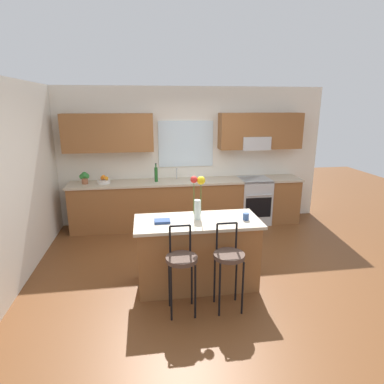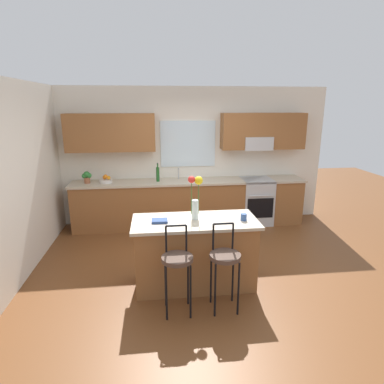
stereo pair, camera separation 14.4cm
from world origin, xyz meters
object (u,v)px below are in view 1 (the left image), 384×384
Objects in this scene: bar_stool_middle at (229,259)px; flower_vase at (198,196)px; cookbook at (162,221)px; potted_plant_small at (84,177)px; fruit_bowl_oranges at (104,181)px; bar_stool_near at (182,263)px; mug_ceramic at (246,217)px; oven_range at (254,200)px; kitchen_island at (197,252)px; bottle_olive_oil at (156,174)px.

flower_vase reaches higher than bar_stool_middle.
cookbook is 2.61m from potted_plant_small.
flower_vase reaches higher than fruit_bowl_oranges.
bar_stool_near is 11.58× the size of mug_ceramic.
potted_plant_small is at bearing 126.12° from bar_stool_middle.
cookbook is at bearing -59.59° from potted_plant_small.
oven_range is 3.06m from bar_stool_middle.
fruit_bowl_oranges reaches higher than mug_ceramic.
oven_range and kitchen_island have the same top height.
bottle_olive_oil is at bearing 93.40° from bar_stool_near.
bar_stool_middle reaches higher than oven_range.
bar_stool_near is 2.92× the size of bottle_olive_oil.
bar_stool_middle reaches higher than mug_ceramic.
fruit_bowl_oranges is at bearing 123.06° from flower_vase.
mug_ceramic is (0.35, 0.50, 0.33)m from bar_stool_middle.
mug_ceramic is at bearing -48.52° from fruit_bowl_oranges.
cookbook is 2.45m from fruit_bowl_oranges.
flower_vase reaches higher than kitchen_island.
bar_stool_middle is at bearing -37.53° from cookbook.
bar_stool_near is 0.66m from cookbook.
oven_range is at bearing 48.22° from cookbook.
bottle_olive_oil is at bearing 101.58° from flower_vase.
oven_range is 2.06m from bottle_olive_oil.
bar_stool_middle is (-1.25, -2.78, 0.18)m from oven_range.
bar_stool_near is 4.56× the size of potted_plant_small.
bar_stool_middle is 4.56× the size of potted_plant_small.
oven_range is 3.36m from potted_plant_small.
flower_vase is 1.62× the size of bottle_olive_oil.
flower_vase reaches higher than mug_ceramic.
bar_stool_near is at bearing 180.00° from bar_stool_middle.
fruit_bowl_oranges is at bearing 179.44° from oven_range.
flower_vase reaches higher than bottle_olive_oil.
bar_stool_middle is at bearing -114.27° from oven_range.
potted_plant_small is (-3.30, 0.03, 0.59)m from oven_range.
potted_plant_small is at bearing 120.41° from cookbook.
mug_ceramic reaches higher than kitchen_island.
bar_stool_middle is (0.28, -0.57, 0.17)m from kitchen_island.
bar_stool_middle is 3.30m from fruit_bowl_oranges.
fruit_bowl_oranges is (-1.43, 2.24, 0.51)m from kitchen_island.
oven_range is 1.59× the size of flower_vase.
kitchen_island is 4.54× the size of bottle_olive_oil.
bottle_olive_oil is at bearing 89.66° from cookbook.
potted_plant_small reaches higher than bar_stool_near.
oven_range is 2.69m from kitchen_island.
flower_vase reaches higher than bar_stool_near.
cookbook is at bearing -90.34° from bottle_olive_oil.
bar_stool_near reaches higher than cookbook.
potted_plant_small is (-1.50, 2.81, 0.41)m from bar_stool_near.
cookbook reaches higher than kitchen_island.
fruit_bowl_oranges is (-2.05, 2.31, 0.00)m from mug_ceramic.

